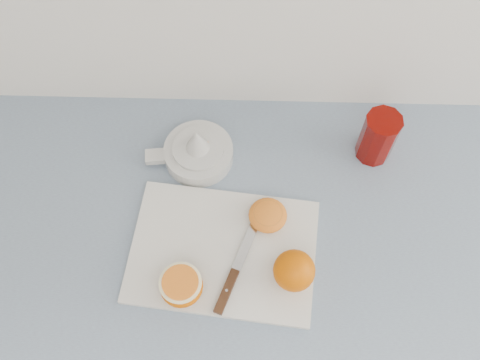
# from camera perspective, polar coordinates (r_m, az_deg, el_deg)

# --- Properties ---
(counter) EXTENTS (2.60, 0.64, 0.89)m
(counter) POSITION_cam_1_polar(r_m,az_deg,el_deg) (1.49, 2.83, -11.35)
(counter) COLOR silver
(counter) RESTS_ON ground
(cutting_board) EXTENTS (0.38, 0.29, 0.01)m
(cutting_board) POSITION_cam_1_polar(r_m,az_deg,el_deg) (1.04, -1.81, -7.58)
(cutting_board) COLOR silver
(cutting_board) RESTS_ON counter
(whole_orange) EXTENTS (0.08, 0.08, 0.08)m
(whole_orange) POSITION_cam_1_polar(r_m,az_deg,el_deg) (0.99, 5.79, -9.60)
(whole_orange) COLOR #E25800
(whole_orange) RESTS_ON cutting_board
(half_orange) EXTENTS (0.08, 0.08, 0.05)m
(half_orange) POSITION_cam_1_polar(r_m,az_deg,el_deg) (0.99, -6.27, -11.17)
(half_orange) COLOR #E25800
(half_orange) RESTS_ON cutting_board
(squeezed_shell) EXTENTS (0.08, 0.08, 0.03)m
(squeezed_shell) POSITION_cam_1_polar(r_m,az_deg,el_deg) (1.05, 2.98, -3.76)
(squeezed_shell) COLOR orange
(squeezed_shell) RESTS_ON cutting_board
(paring_knife) EXTENTS (0.09, 0.19, 0.01)m
(paring_knife) POSITION_cam_1_polar(r_m,az_deg,el_deg) (1.01, -1.05, -10.89)
(paring_knife) COLOR #402413
(paring_knife) RESTS_ON cutting_board
(citrus_juicer) EXTENTS (0.18, 0.14, 0.10)m
(citrus_juicer) POSITION_cam_1_polar(r_m,az_deg,el_deg) (1.12, -4.55, 3.07)
(citrus_juicer) COLOR silver
(citrus_juicer) RESTS_ON counter
(red_tumbler) EXTENTS (0.07, 0.07, 0.12)m
(red_tumbler) POSITION_cam_1_polar(r_m,az_deg,el_deg) (1.13, 14.45, 4.33)
(red_tumbler) COLOR #670400
(red_tumbler) RESTS_ON counter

